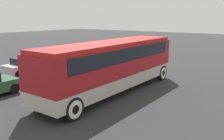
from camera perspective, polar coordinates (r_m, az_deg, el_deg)
ground_plane at (r=15.47m, az=-0.00°, el=-5.09°), size 120.00×120.00×0.00m
tour_bus at (r=15.10m, az=0.22°, el=1.85°), size 11.05×2.59×3.12m
parked_car_mid at (r=21.55m, az=-18.48°, el=1.04°), size 4.04×1.83×1.34m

